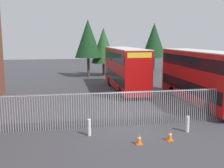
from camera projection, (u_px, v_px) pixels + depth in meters
ground_plane at (104, 99)px, 24.58m from camera, size 100.00×100.00×0.00m
palisade_fence at (113, 108)px, 16.50m from camera, size 16.63×0.14×2.35m
double_decker_bus_near_gate at (201, 75)px, 22.11m from camera, size 2.54×10.81×4.42m
double_decker_bus_behind_fence_left at (125, 67)px, 28.23m from camera, size 2.54×10.81×4.42m
bollard_near_left at (89, 127)px, 15.10m from camera, size 0.20×0.20×0.95m
bollard_center_front at (188, 124)px, 15.70m from camera, size 0.20×0.20×0.95m
traffic_cone_by_gate at (170, 135)px, 14.39m from camera, size 0.34×0.34×0.59m
traffic_cone_mid_forecourt at (139, 139)px, 13.87m from camera, size 0.34×0.34×0.59m
tree_tall_back at (103, 45)px, 39.35m from camera, size 3.58×3.58×6.98m
tree_short_side at (154, 40)px, 46.13m from camera, size 4.06×4.06×8.05m
tree_mid_row at (88, 39)px, 37.68m from camera, size 3.71×3.71×8.06m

